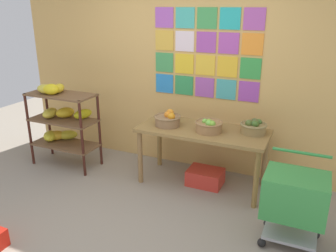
{
  "coord_description": "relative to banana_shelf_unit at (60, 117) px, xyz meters",
  "views": [
    {
      "loc": [
        1.63,
        -2.49,
        2.13
      ],
      "look_at": [
        0.1,
        0.9,
        0.83
      ],
      "focal_mm": 37.17,
      "sensor_mm": 36.0,
      "label": 1
    }
  ],
  "objects": [
    {
      "name": "shopping_cart",
      "position": [
        3.11,
        -0.53,
        -0.2
      ],
      "size": [
        0.55,
        0.48,
        0.84
      ],
      "rotation": [
        0.0,
        0.0,
        0.07
      ],
      "color": "black",
      "rests_on": "ground"
    },
    {
      "name": "display_table",
      "position": [
        1.97,
        0.22,
        -0.05
      ],
      "size": [
        1.54,
        0.67,
        0.72
      ],
      "color": "olive",
      "rests_on": "ground"
    },
    {
      "name": "fruit_basket_back_right",
      "position": [
        2.06,
        0.17,
        0.11
      ],
      "size": [
        0.33,
        0.33,
        0.17
      ],
      "color": "#9B7145",
      "rests_on": "display_table"
    },
    {
      "name": "back_wall_with_art",
      "position": [
        1.56,
        0.71,
        0.66
      ],
      "size": [
        5.05,
        0.07,
        2.68
      ],
      "color": "tan",
      "rests_on": "ground"
    },
    {
      "name": "fruit_basket_left",
      "position": [
        1.53,
        0.17,
        0.12
      ],
      "size": [
        0.33,
        0.33,
        0.19
      ],
      "color": "#8E6C48",
      "rests_on": "display_table"
    },
    {
      "name": "fruit_basket_right",
      "position": [
        2.54,
        0.33,
        0.12
      ],
      "size": [
        0.31,
        0.31,
        0.17
      ],
      "color": "olive",
      "rests_on": "display_table"
    },
    {
      "name": "produce_crate_under_table",
      "position": [
        2.02,
        0.22,
        -0.59
      ],
      "size": [
        0.43,
        0.32,
        0.2
      ],
      "primitive_type": "cube",
      "color": "red",
      "rests_on": "ground"
    },
    {
      "name": "ground",
      "position": [
        1.56,
        -1.01,
        -0.68
      ],
      "size": [
        9.38,
        9.38,
        0.0
      ],
      "primitive_type": "plane",
      "color": "gray"
    },
    {
      "name": "banana_shelf_unit",
      "position": [
        0.0,
        0.0,
        0.0
      ],
      "size": [
        0.92,
        0.49,
        1.16
      ],
      "color": "#401C14",
      "rests_on": "ground"
    }
  ]
}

